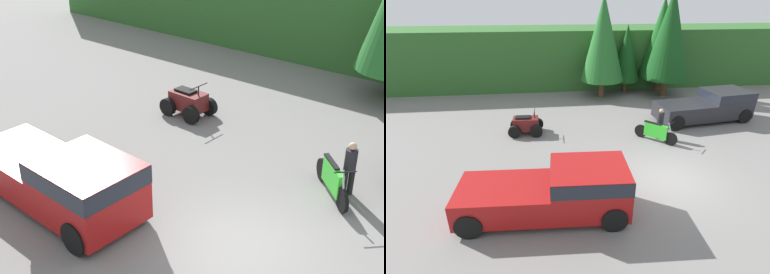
# 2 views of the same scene
# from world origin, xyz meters

# --- Properties ---
(ground_plane) EXTENTS (80.00, 80.00, 0.00)m
(ground_plane) POSITION_xyz_m (0.00, 0.00, 0.00)
(ground_plane) COLOR slate
(hillside_backdrop) EXTENTS (44.00, 6.00, 4.49)m
(hillside_backdrop) POSITION_xyz_m (0.00, 16.00, 2.25)
(hillside_backdrop) COLOR #2D6028
(hillside_backdrop) RESTS_ON ground_plane
(tree_left) EXTENTS (3.08, 3.08, 6.99)m
(tree_left) POSITION_xyz_m (-0.61, 11.41, 4.11)
(tree_left) COLOR brown
(tree_left) RESTS_ON ground_plane
(tree_mid_left) EXTENTS (2.19, 2.19, 4.97)m
(tree_mid_left) POSITION_xyz_m (1.44, 12.52, 2.92)
(tree_mid_left) COLOR brown
(tree_mid_left) RESTS_ON ground_plane
(tree_mid_right) EXTENTS (3.26, 3.26, 7.40)m
(tree_mid_right) POSITION_xyz_m (4.01, 11.08, 4.35)
(tree_mid_right) COLOR brown
(tree_mid_right) RESTS_ON ground_plane
(tree_right) EXTENTS (3.02, 3.02, 6.87)m
(tree_right) POSITION_xyz_m (4.05, 12.59, 4.04)
(tree_right) COLOR brown
(tree_right) RESTS_ON ground_plane
(pickup_truck_red) EXTENTS (5.62, 2.43, 1.75)m
(pickup_truck_red) POSITION_xyz_m (-4.53, -1.52, 0.94)
(pickup_truck_red) COLOR maroon
(pickup_truck_red) RESTS_ON ground_plane
(pickup_truck_second) EXTENTS (5.71, 2.84, 1.75)m
(pickup_truck_second) POSITION_xyz_m (4.89, 6.05, 0.94)
(pickup_truck_second) COLOR #232328
(pickup_truck_second) RESTS_ON ground_plane
(dirt_bike) EXTENTS (1.70, 1.68, 1.19)m
(dirt_bike) POSITION_xyz_m (0.67, 3.54, 0.49)
(dirt_bike) COLOR black
(dirt_bike) RESTS_ON ground_plane
(quad_atv) EXTENTS (1.84, 1.30, 1.26)m
(quad_atv) POSITION_xyz_m (-5.88, 5.28, 0.49)
(quad_atv) COLOR black
(quad_atv) RESTS_ON ground_plane
(rider_person) EXTENTS (0.47, 0.47, 1.61)m
(rider_person) POSITION_xyz_m (0.99, 3.87, 0.87)
(rider_person) COLOR black
(rider_person) RESTS_ON ground_plane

